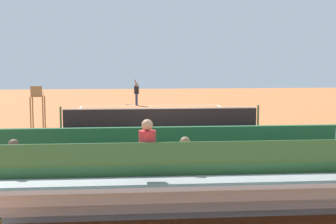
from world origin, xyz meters
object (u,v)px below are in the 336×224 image
(tennis_ball_near, at_px, (125,108))
(umpire_chair, at_px, (37,102))
(tennis_player, at_px, (136,92))
(tennis_racket, at_px, (129,104))
(equipment_bag, at_px, (263,196))
(tennis_net, at_px, (161,117))
(courtside_bench, at_px, (325,178))
(bleacher_stand, at_px, (221,187))

(tennis_ball_near, bearing_deg, umpire_chair, 64.62)
(tennis_player, height_order, tennis_racket, tennis_player)
(equipment_bag, bearing_deg, umpire_chair, -59.66)
(tennis_net, xyz_separation_m, courtside_bench, (-3.11, 13.27, 0.06))
(courtside_bench, relative_size, tennis_racket, 3.31)
(bleacher_stand, height_order, tennis_ball_near, bleacher_stand)
(bleacher_stand, bearing_deg, tennis_player, -87.69)
(courtside_bench, relative_size, tennis_player, 0.93)
(courtside_bench, xyz_separation_m, equipment_bag, (1.60, 0.13, -0.38))
(tennis_player, xyz_separation_m, tennis_racket, (0.53, -0.60, -1.00))
(umpire_chair, relative_size, tennis_ball_near, 32.42)
(tennis_net, relative_size, bleacher_stand, 1.14)
(bleacher_stand, relative_size, tennis_player, 4.70)
(tennis_net, bearing_deg, tennis_player, -84.87)
(courtside_bench, height_order, equipment_bag, courtside_bench)
(tennis_racket, bearing_deg, umpire_chair, 68.72)
(tennis_player, bearing_deg, courtside_bench, 99.56)
(tennis_net, xyz_separation_m, equipment_bag, (-1.51, 13.40, -0.32))
(tennis_net, distance_m, tennis_player, 11.22)
(tennis_net, bearing_deg, tennis_racket, -82.58)
(bleacher_stand, distance_m, equipment_bag, 2.56)
(tennis_net, distance_m, bleacher_stand, 15.37)
(tennis_racket, bearing_deg, tennis_net, 97.42)
(bleacher_stand, height_order, tennis_player, bleacher_stand)
(bleacher_stand, relative_size, tennis_racket, 16.68)
(bleacher_stand, distance_m, umpire_chair, 16.39)
(bleacher_stand, height_order, tennis_racket, bleacher_stand)
(equipment_bag, distance_m, tennis_player, 24.71)
(bleacher_stand, bearing_deg, umpire_chair, -67.50)
(umpire_chair, xyz_separation_m, courtside_bench, (-9.31, 13.05, -0.76))
(tennis_net, bearing_deg, bleacher_stand, 90.26)
(tennis_player, bearing_deg, tennis_net, 95.13)
(equipment_bag, xyz_separation_m, tennis_player, (2.51, -24.57, 0.84))
(tennis_player, bearing_deg, equipment_bag, 95.84)
(bleacher_stand, height_order, umpire_chair, bleacher_stand)
(tennis_net, xyz_separation_m, tennis_ball_near, (1.84, -8.97, -0.47))
(tennis_player, height_order, tennis_ball_near, tennis_player)
(tennis_player, bearing_deg, tennis_racket, -48.49)
(courtside_bench, bearing_deg, tennis_net, -76.79)
(bleacher_stand, distance_m, tennis_player, 26.55)
(courtside_bench, xyz_separation_m, tennis_racket, (4.65, -25.04, -0.54))
(umpire_chair, relative_size, courtside_bench, 1.19)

